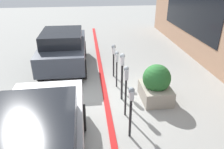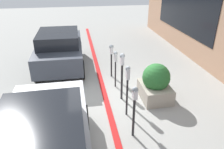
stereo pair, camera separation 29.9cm
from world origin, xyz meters
The scene contains 9 objects.
ground_plane centered at (0.00, 0.00, 0.00)m, with size 40.00×40.00×0.00m, color #999993.
curb_strip centered at (0.00, 0.08, 0.02)m, with size 19.00×0.16×0.04m.
parking_meter_nearest centered at (-1.76, -0.36, 1.01)m, with size 0.18×0.15×1.42m.
parking_meter_second centered at (-0.86, -0.40, 1.11)m, with size 0.16×0.14×1.55m.
parking_meter_middle centered at (0.02, -0.44, 1.11)m, with size 0.19×0.16×1.59m.
parking_meter_fourth centered at (0.86, -0.39, 1.01)m, with size 0.17×0.15×1.36m.
parking_meter_farthest centered at (1.73, -0.39, 0.96)m, with size 0.20×0.17×1.31m.
planter_box centered at (-0.14, -1.51, 0.55)m, with size 1.17×0.89×1.22m.
parked_car_middle centered at (2.91, 1.60, 0.85)m, with size 3.89×1.87×1.60m.
Camera 2 is at (-5.99, 0.90, 3.86)m, focal length 35.00 mm.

